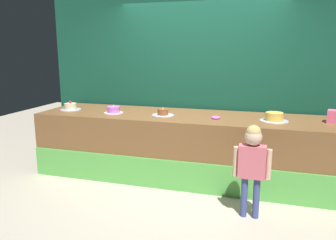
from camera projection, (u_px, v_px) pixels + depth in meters
The scene contains 10 objects.
ground_plane at pixel (181, 191), 4.31m from camera, with size 12.00×12.00×0.00m, color #BCB29E.
stage_platform at pixel (190, 147), 4.71m from camera, with size 4.34×1.08×0.90m.
curtain_backdrop at pixel (200, 77), 5.11m from camera, with size 4.95×0.08×2.76m, color #144C38.
child_figure at pixel (252, 159), 3.50m from camera, with size 0.40×0.18×1.03m.
pink_box at pixel (336, 117), 4.12m from camera, with size 0.21×0.15×0.16m, color pink.
donut at pixel (216, 118), 4.39m from camera, with size 0.12×0.12×0.03m, color #CC66D8.
cake_far_left at pixel (70, 107), 5.03m from camera, with size 0.31×0.31×0.14m.
cake_center_left at pixel (113, 110), 4.78m from camera, with size 0.27×0.27×0.14m.
cake_center_right at pixel (163, 113), 4.61m from camera, with size 0.31×0.31×0.13m.
cake_far_right at pixel (274, 117), 4.23m from camera, with size 0.36×0.36×0.11m.
Camera 1 is at (0.99, -3.90, 1.79)m, focal length 35.49 mm.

